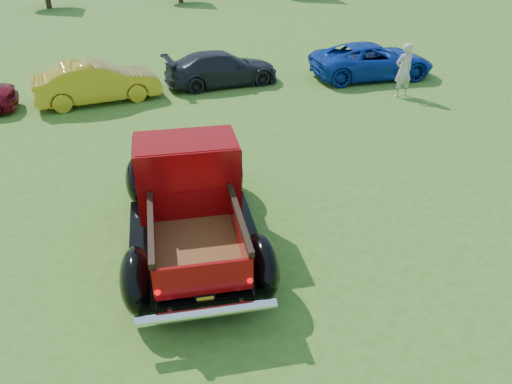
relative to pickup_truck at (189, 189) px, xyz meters
name	(u,v)px	position (x,y,z in m)	size (l,w,h in m)	color
ground	(253,241)	(1.04, -0.86, -0.97)	(120.00, 120.00, 0.00)	#3C651D
pickup_truck	(189,189)	(0.00, 0.00, 0.00)	(3.38, 5.78, 2.04)	black
show_car_yellow	(97,82)	(-0.89, 9.00, -0.27)	(1.47, 4.22, 1.39)	gold
show_car_grey	(222,68)	(3.71, 9.30, -0.34)	(1.75, 4.31, 1.25)	black
show_car_blue	(372,61)	(9.54, 8.03, -0.30)	(2.24, 4.85, 1.35)	#0D3199
spectator	(404,70)	(9.24, 5.62, -0.02)	(0.69, 0.45, 1.90)	#BBB3A2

